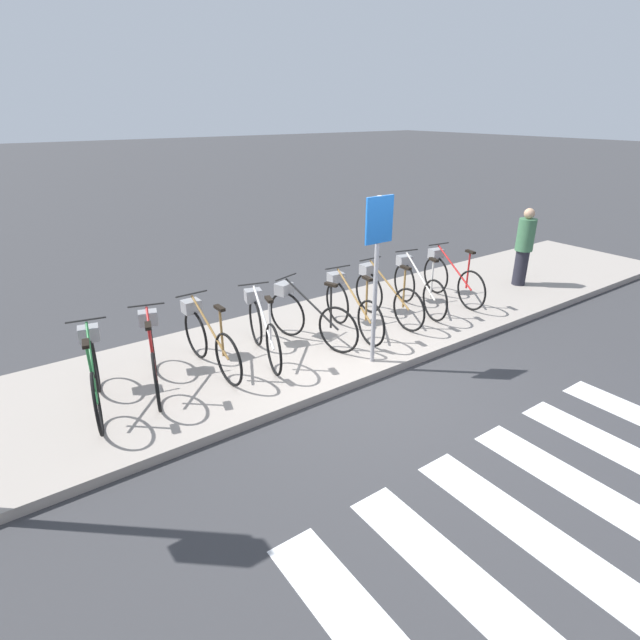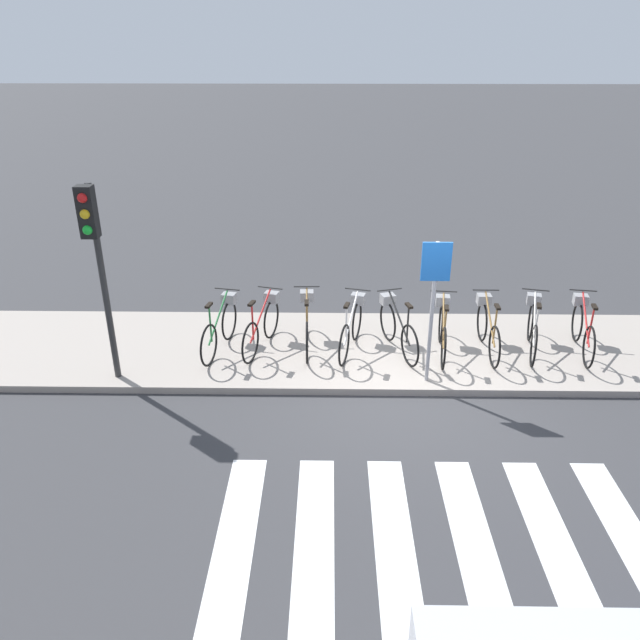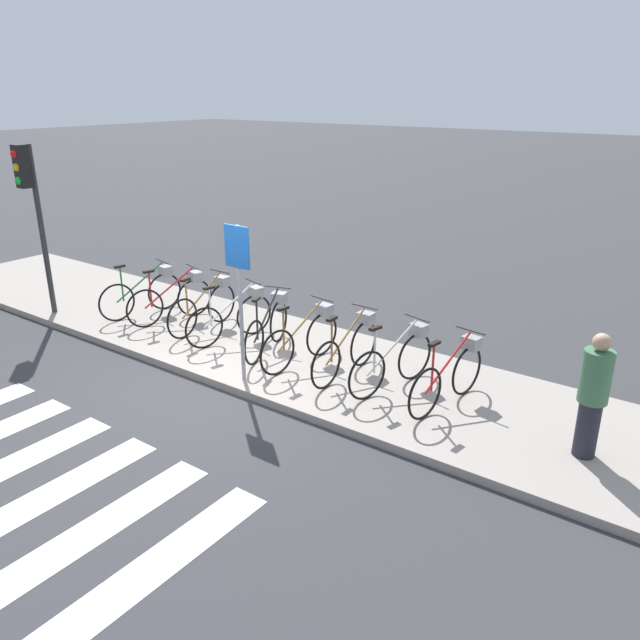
% 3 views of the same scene
% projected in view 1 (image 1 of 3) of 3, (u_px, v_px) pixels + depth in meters
% --- Properties ---
extents(ground_plane, '(120.00, 120.00, 0.00)m').
position_uv_depth(ground_plane, '(365.00, 385.00, 6.77)').
color(ground_plane, '#38383A').
extents(sidewalk, '(17.88, 2.88, 0.12)m').
position_uv_depth(sidewalk, '(306.00, 343.00, 7.82)').
color(sidewalk, '#9E9389').
rests_on(sidewalk, ground_plane).
extents(parked_bicycle_0, '(0.51, 1.69, 1.05)m').
position_uv_depth(parked_bicycle_0, '(94.00, 372.00, 5.90)').
color(parked_bicycle_0, black).
rests_on(parked_bicycle_0, sidewalk).
extents(parked_bicycle_1, '(0.61, 1.66, 1.05)m').
position_uv_depth(parked_bicycle_1, '(153.00, 354.00, 6.35)').
color(parked_bicycle_1, black).
rests_on(parked_bicycle_1, sidewalk).
extents(parked_bicycle_2, '(0.46, 1.71, 1.05)m').
position_uv_depth(parked_bicycle_2, '(208.00, 337.00, 6.80)').
color(parked_bicycle_2, black).
rests_on(parked_bicycle_2, sidewalk).
extents(parked_bicycle_3, '(0.58, 1.67, 1.05)m').
position_uv_depth(parked_bicycle_3, '(262.00, 327.00, 7.14)').
color(parked_bicycle_3, black).
rests_on(parked_bicycle_3, sidewalk).
extents(parked_bicycle_4, '(0.63, 1.65, 1.05)m').
position_uv_depth(parked_bicycle_4, '(307.00, 315.00, 7.55)').
color(parked_bicycle_4, black).
rests_on(parked_bicycle_4, sidewalk).
extents(parked_bicycle_5, '(0.46, 1.70, 1.05)m').
position_uv_depth(parked_bicycle_5, '(350.00, 305.00, 7.92)').
color(parked_bicycle_5, black).
rests_on(parked_bicycle_5, sidewalk).
extents(parked_bicycle_6, '(0.46, 1.71, 1.05)m').
position_uv_depth(parked_bicycle_6, '(385.00, 294.00, 8.39)').
color(parked_bicycle_6, black).
rests_on(parked_bicycle_6, sidewalk).
extents(parked_bicycle_7, '(0.56, 1.67, 1.05)m').
position_uv_depth(parked_bicycle_7, '(417.00, 285.00, 8.83)').
color(parked_bicycle_7, black).
rests_on(parked_bicycle_7, sidewalk).
extents(parked_bicycle_8, '(0.46, 1.70, 1.05)m').
position_uv_depth(parked_bicycle_8, '(450.00, 276.00, 9.28)').
color(parked_bicycle_8, black).
rests_on(parked_bicycle_8, sidewalk).
extents(pedestrian, '(0.34, 0.34, 1.55)m').
position_uv_depth(pedestrian, '(524.00, 246.00, 9.93)').
color(pedestrian, '#23232D').
rests_on(pedestrian, sidewalk).
extents(sign_post, '(0.44, 0.07, 2.33)m').
position_uv_depth(sign_post, '(377.00, 254.00, 6.51)').
color(sign_post, '#99999E').
rests_on(sign_post, sidewalk).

